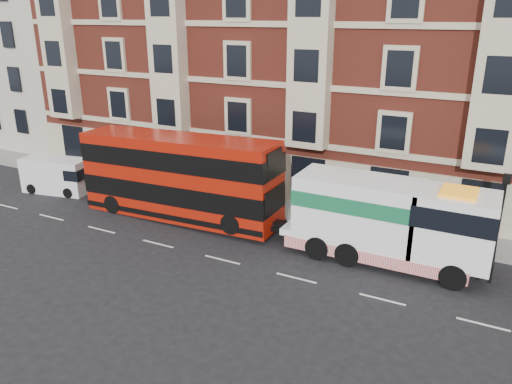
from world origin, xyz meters
TOP-DOWN VIEW (x-y plane):
  - ground at (0.00, 0.00)m, footprint 120.00×120.00m
  - sidewalk at (0.00, 7.50)m, footprint 90.00×3.00m
  - victorian_terrace at (0.50, 15.00)m, footprint 45.00×12.00m
  - cream_block at (-30.00, 14.00)m, footprint 16.00×10.00m
  - lamp_post_west at (-6.00, 6.20)m, footprint 0.35×0.15m
  - lamp_post_east at (12.00, 6.20)m, footprint 0.35×0.15m
  - double_decker_bus at (-4.99, 3.55)m, footprint 12.34×2.83m
  - tow_truck at (7.07, 3.55)m, footprint 9.88×2.92m
  - box_van at (-15.28, 3.54)m, footprint 4.78×2.62m
  - pedestrian at (-11.08, 6.15)m, footprint 0.74×0.61m

SIDE VIEW (x-z plane):
  - ground at x=0.00m, z-range 0.00..0.00m
  - sidewalk at x=0.00m, z-range 0.00..0.15m
  - pedestrian at x=-11.08m, z-range 0.15..1.90m
  - box_van at x=-15.28m, z-range -0.02..2.33m
  - tow_truck at x=7.07m, z-range 0.13..4.24m
  - double_decker_bus at x=-4.99m, z-range 0.15..5.14m
  - lamp_post_west at x=-6.00m, z-range 0.50..4.85m
  - lamp_post_east at x=12.00m, z-range 0.50..4.85m
  - cream_block at x=-30.00m, z-range -0.06..16.74m
  - victorian_terrace at x=0.50m, z-range -0.13..20.27m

